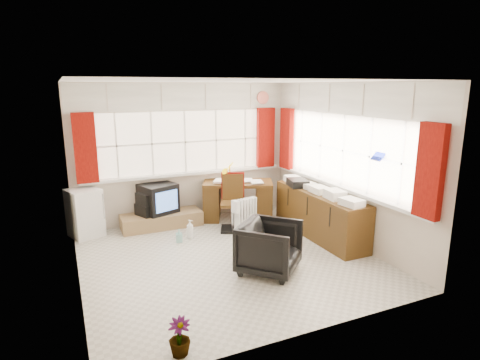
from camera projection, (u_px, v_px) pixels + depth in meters
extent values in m
plane|color=beige|center=(228.00, 258.00, 5.82)|extent=(4.00, 4.00, 0.00)
plane|color=beige|center=(185.00, 153.00, 7.31)|extent=(4.00, 0.00, 4.00)
plane|color=beige|center=(308.00, 216.00, 3.75)|extent=(4.00, 0.00, 4.00)
plane|color=beige|center=(70.00, 189.00, 4.73)|extent=(0.00, 4.00, 4.00)
plane|color=beige|center=(344.00, 163.00, 6.33)|extent=(0.00, 4.00, 4.00)
plane|color=white|center=(226.00, 81.00, 5.24)|extent=(4.00, 4.00, 0.00)
plane|color=#FFE8C9|center=(185.00, 142.00, 7.24)|extent=(3.60, 0.00, 3.60)
cube|color=white|center=(187.00, 174.00, 7.34)|extent=(3.70, 0.12, 0.05)
cube|color=white|center=(117.00, 146.00, 6.75)|extent=(0.03, 0.02, 1.10)
cube|color=white|center=(152.00, 144.00, 6.99)|extent=(0.03, 0.02, 1.10)
cube|color=white|center=(185.00, 142.00, 7.23)|extent=(0.03, 0.02, 1.10)
cube|color=white|center=(216.00, 140.00, 7.47)|extent=(0.03, 0.02, 1.10)
cube|color=white|center=(245.00, 139.00, 7.71)|extent=(0.03, 0.02, 1.10)
plane|color=#FFE8C9|center=(344.00, 151.00, 6.27)|extent=(0.00, 3.60, 3.60)
cube|color=white|center=(339.00, 187.00, 6.39)|extent=(0.12, 3.70, 0.05)
cube|color=white|center=(402.00, 164.00, 5.21)|extent=(0.02, 0.03, 1.10)
cube|color=white|center=(370.00, 157.00, 5.74)|extent=(0.02, 0.03, 1.10)
cube|color=white|center=(343.00, 151.00, 6.27)|extent=(0.02, 0.03, 1.10)
cube|color=white|center=(320.00, 146.00, 6.80)|extent=(0.02, 0.03, 1.10)
cube|color=white|center=(301.00, 141.00, 7.34)|extent=(0.02, 0.03, 1.10)
cube|color=maroon|center=(85.00, 148.00, 6.49)|extent=(0.35, 0.10, 1.15)
cube|color=maroon|center=(266.00, 138.00, 7.81)|extent=(0.35, 0.10, 1.15)
cube|color=maroon|center=(287.00, 139.00, 7.66)|extent=(0.10, 0.35, 1.15)
cube|color=maroon|center=(430.00, 171.00, 4.73)|extent=(0.10, 0.35, 1.15)
cube|color=white|center=(184.00, 97.00, 7.04)|extent=(3.95, 0.08, 0.48)
cube|color=white|center=(346.00, 99.00, 6.08)|extent=(0.08, 3.95, 0.48)
cube|color=#523513|center=(238.00, 183.00, 7.37)|extent=(1.40, 1.08, 0.06)
cube|color=#523513|center=(212.00, 202.00, 7.46)|extent=(0.50, 0.63, 0.67)
cube|color=#523513|center=(264.00, 202.00, 7.45)|extent=(0.50, 0.63, 0.67)
cube|color=white|center=(238.00, 181.00, 7.36)|extent=(0.31, 0.35, 0.02)
cube|color=white|center=(238.00, 181.00, 7.36)|extent=(0.31, 0.35, 0.02)
cube|color=white|center=(238.00, 181.00, 7.36)|extent=(0.31, 0.35, 0.02)
cube|color=white|center=(238.00, 180.00, 7.36)|extent=(0.31, 0.35, 0.02)
cube|color=white|center=(238.00, 180.00, 7.36)|extent=(0.31, 0.35, 0.02)
cube|color=white|center=(238.00, 180.00, 7.36)|extent=(0.31, 0.35, 0.02)
cylinder|color=yellow|center=(230.00, 185.00, 7.10)|extent=(0.09, 0.09, 0.02)
cylinder|color=yellow|center=(230.00, 175.00, 7.06)|extent=(0.02, 0.02, 0.36)
cone|color=yellow|center=(230.00, 167.00, 7.02)|extent=(0.17, 0.16, 0.15)
cube|color=black|center=(233.00, 229.00, 6.95)|extent=(0.54, 0.54, 0.04)
cylinder|color=silver|center=(233.00, 217.00, 6.90)|extent=(0.05, 0.05, 0.47)
cube|color=#523513|center=(233.00, 204.00, 6.85)|extent=(0.52, 0.51, 0.05)
cube|color=#523513|center=(233.00, 187.00, 6.98)|extent=(0.35, 0.19, 0.46)
cube|color=maroon|center=(233.00, 186.00, 6.98)|extent=(0.39, 0.21, 0.47)
imported|color=black|center=(269.00, 247.00, 5.33)|extent=(1.05, 1.06, 0.69)
cube|color=white|center=(246.00, 231.00, 6.80)|extent=(0.43, 0.26, 0.08)
cube|color=white|center=(237.00, 216.00, 6.62)|extent=(0.05, 0.12, 0.53)
cube|color=white|center=(240.00, 215.00, 6.66)|extent=(0.05, 0.12, 0.53)
cube|color=white|center=(243.00, 214.00, 6.70)|extent=(0.05, 0.12, 0.53)
cube|color=white|center=(246.00, 214.00, 6.73)|extent=(0.05, 0.12, 0.53)
cube|color=white|center=(249.00, 213.00, 6.77)|extent=(0.05, 0.12, 0.53)
cube|color=white|center=(251.00, 212.00, 6.81)|extent=(0.05, 0.12, 0.53)
cube|color=white|center=(254.00, 212.00, 6.84)|extent=(0.05, 0.12, 0.53)
cube|color=#523513|center=(320.00, 214.00, 6.60)|extent=(0.50, 2.00, 0.75)
cube|color=white|center=(352.00, 202.00, 5.78)|extent=(0.24, 0.32, 0.10)
cube|color=white|center=(335.00, 196.00, 6.13)|extent=(0.24, 0.32, 0.10)
cube|color=white|center=(319.00, 190.00, 6.49)|extent=(0.24, 0.32, 0.10)
cube|color=white|center=(306.00, 184.00, 6.84)|extent=(0.24, 0.32, 0.10)
cube|color=white|center=(293.00, 179.00, 7.20)|extent=(0.24, 0.32, 0.10)
cube|color=black|center=(298.00, 183.00, 6.89)|extent=(0.37, 0.43, 0.13)
cube|color=#9A784D|center=(162.00, 220.00, 7.09)|extent=(1.40, 0.50, 0.25)
cube|color=black|center=(158.00, 198.00, 7.07)|extent=(0.71, 0.68, 0.52)
cube|color=#5388EB|center=(167.00, 201.00, 6.88)|extent=(0.41, 0.17, 0.35)
cube|color=black|center=(153.00, 208.00, 7.05)|extent=(0.64, 0.54, 0.20)
cube|color=black|center=(153.00, 197.00, 7.01)|extent=(0.59, 0.51, 0.19)
cube|color=white|center=(85.00, 213.00, 6.60)|extent=(0.60, 0.60, 0.80)
cube|color=silver|center=(103.00, 206.00, 6.56)|extent=(0.02, 0.02, 0.42)
imported|color=white|center=(190.00, 229.00, 6.55)|extent=(0.17, 0.17, 0.31)
imported|color=#7FBEB8|center=(179.00, 236.00, 6.40)|extent=(0.11, 0.11, 0.21)
imported|color=black|center=(179.00, 337.00, 3.69)|extent=(0.27, 0.27, 0.37)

